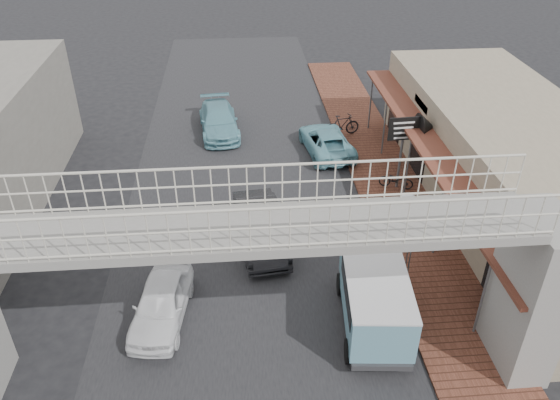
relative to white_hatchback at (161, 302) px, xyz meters
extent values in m
plane|color=black|center=(2.84, 1.48, -0.66)|extent=(120.00, 120.00, 0.00)
cube|color=black|center=(2.84, 1.48, -0.65)|extent=(10.00, 60.00, 0.01)
cube|color=brown|center=(9.34, 4.48, -0.61)|extent=(3.00, 40.00, 0.10)
cube|color=gray|center=(13.84, 5.48, 1.34)|extent=(6.00, 18.00, 4.00)
cube|color=brown|center=(10.54, 5.48, 2.24)|extent=(1.80, 18.00, 0.12)
cube|color=silver|center=(10.89, 8.98, 2.64)|extent=(0.08, 2.60, 0.90)
cube|color=#B21914|center=(10.89, 2.48, 2.64)|extent=(0.08, 2.20, 0.80)
cube|color=gray|center=(10.44, -2.52, 1.84)|extent=(1.20, 2.40, 5.00)
cube|color=gray|center=(2.84, -2.52, 4.46)|extent=(14.00, 2.00, 0.24)
cube|color=beige|center=(2.84, -1.57, 5.13)|extent=(14.00, 0.08, 1.10)
cube|color=beige|center=(2.84, -3.47, 5.13)|extent=(14.00, 0.08, 1.10)
imported|color=white|center=(0.00, 0.00, 0.00)|extent=(2.06, 4.04, 1.32)
imported|color=black|center=(3.36, 3.75, 0.09)|extent=(2.09, 4.70, 1.50)
imported|color=#6EB1BF|center=(7.04, 11.05, -0.04)|extent=(2.60, 4.67, 1.24)
imported|color=#69A7B6|center=(1.68, 13.80, 0.02)|extent=(2.38, 4.88, 1.37)
cylinder|color=black|center=(5.93, 0.67, -0.28)|extent=(0.33, 0.78, 0.76)
cylinder|color=black|center=(7.63, 0.51, -0.28)|extent=(0.33, 0.78, 0.76)
cylinder|color=black|center=(5.66, -2.25, -0.28)|extent=(0.33, 0.78, 0.76)
cylinder|color=black|center=(7.35, -2.41, -0.28)|extent=(0.33, 0.78, 0.76)
cube|color=#659AAF|center=(6.61, -1.20, 0.63)|extent=(2.17, 3.64, 1.47)
cube|color=#659AAF|center=(6.80, 0.81, 0.38)|extent=(1.85, 1.14, 0.98)
cube|color=black|center=(6.61, -1.20, 1.03)|extent=(2.15, 3.00, 0.54)
cube|color=silver|center=(6.61, -1.20, 1.39)|extent=(2.19, 3.65, 0.07)
imported|color=black|center=(9.57, 7.20, -0.16)|extent=(1.61, 1.04, 0.80)
imported|color=black|center=(8.14, 12.72, 0.01)|extent=(1.98, 0.94, 1.15)
cylinder|color=#59595B|center=(7.91, 1.82, 0.64)|extent=(0.05, 0.05, 2.41)
cylinder|color=#59595B|center=(8.48, 1.71, 0.64)|extent=(0.05, 0.05, 2.41)
cylinder|color=#59595B|center=(7.81, 1.25, 0.64)|extent=(0.05, 0.05, 2.41)
cylinder|color=#59595B|center=(8.37, 1.15, 0.64)|extent=(0.05, 0.05, 2.41)
cylinder|color=silver|center=(8.14, 1.48, 2.25)|extent=(0.82, 0.41, 0.78)
cylinder|color=beige|center=(8.11, 1.34, 2.25)|extent=(0.68, 0.15, 0.69)
cylinder|color=beige|center=(8.17, 1.62, 2.25)|extent=(0.68, 0.15, 0.69)
cylinder|color=#59595B|center=(9.64, 7.27, 1.10)|extent=(0.11, 0.11, 3.32)
cube|color=black|center=(9.65, 7.24, 2.30)|extent=(1.38, 0.15, 1.03)
cone|color=black|center=(10.62, 7.29, 2.30)|extent=(0.76, 1.30, 1.26)
cube|color=white|center=(9.59, 7.20, 2.25)|extent=(0.91, 0.06, 0.69)
camera|label=1|loc=(2.69, -13.14, 12.07)|focal=35.00mm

